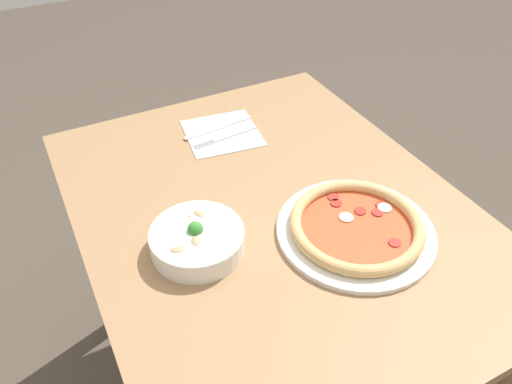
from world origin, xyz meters
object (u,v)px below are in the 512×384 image
at_px(fork, 227,137).
at_px(bowl, 197,239).
at_px(knife, 222,127).
at_px(pizza, 356,227).

bearing_deg(fork, bowl, 52.53).
distance_m(fork, knife, 0.05).
bearing_deg(bowl, pizza, -109.29).
xyz_separation_m(fork, knife, (0.05, -0.01, -0.00)).
distance_m(bowl, knife, 0.46).
distance_m(pizza, knife, 0.51).
relative_size(fork, knife, 0.91).
bearing_deg(knife, pizza, 95.13).
height_order(bowl, knife, bowl).
distance_m(pizza, bowl, 0.33).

